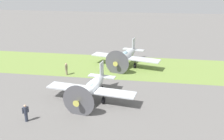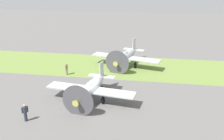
# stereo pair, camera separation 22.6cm
# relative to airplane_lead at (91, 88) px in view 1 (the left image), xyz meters

# --- Properties ---
(ground_plane) EXTENTS (160.00, 160.00, 0.00)m
(ground_plane) POSITION_rel_airplane_lead_xyz_m (-0.33, 0.07, -1.49)
(ground_plane) COLOR #605E5B
(grass_verge) EXTENTS (120.00, 11.00, 0.01)m
(grass_verge) POSITION_rel_airplane_lead_xyz_m (-0.33, -11.99, -1.49)
(grass_verge) COLOR olive
(grass_verge) RESTS_ON ground
(airplane_lead) EXTENTS (10.09, 8.02, 3.57)m
(airplane_lead) POSITION_rel_airplane_lead_xyz_m (0.00, 0.00, 0.00)
(airplane_lead) COLOR #B2B7BC
(airplane_lead) RESTS_ON ground
(airplane_wingman) EXTENTS (10.77, 8.63, 3.82)m
(airplane_wingman) POSITION_rel_airplane_lead_xyz_m (-2.45, -12.41, 0.10)
(airplane_wingman) COLOR #B2B7BC
(airplane_wingman) RESTS_ON ground
(ground_crew_chief) EXTENTS (0.47, 0.48, 1.73)m
(ground_crew_chief) POSITION_rel_airplane_lead_xyz_m (5.06, 5.32, -0.58)
(ground_crew_chief) COLOR #2D3342
(ground_crew_chief) RESTS_ON ground
(ground_crew_mechanic) EXTENTS (0.38, 0.63, 1.73)m
(ground_crew_mechanic) POSITION_rel_airplane_lead_xyz_m (5.34, -7.22, -0.58)
(ground_crew_mechanic) COLOR #847A5B
(ground_crew_mechanic) RESTS_ON ground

